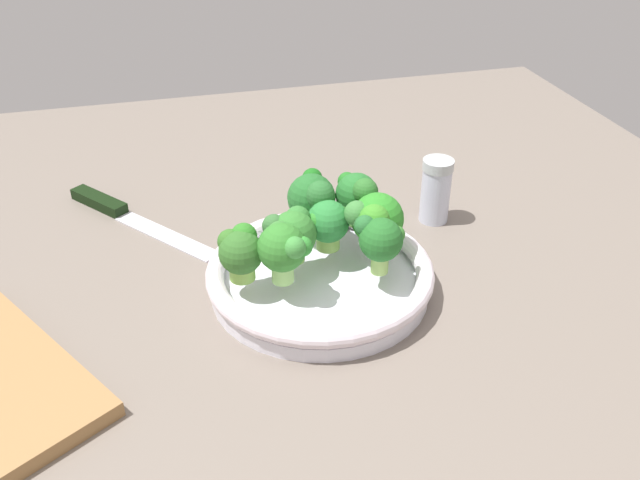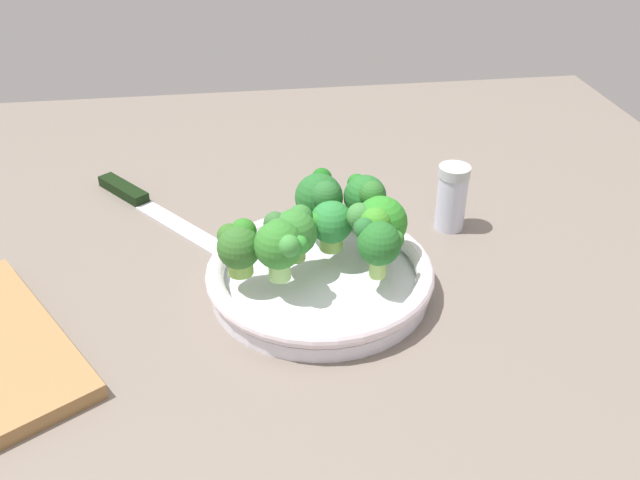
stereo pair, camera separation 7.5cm
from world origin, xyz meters
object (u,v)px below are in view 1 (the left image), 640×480
broccoli_floret_5 (288,231)px  knife (122,213)px  broccoli_floret_0 (240,250)px  broccoli_floret_2 (283,248)px  bowl (320,276)px  broccoli_floret_6 (380,240)px  broccoli_floret_3 (313,198)px  pepper_shaker (436,190)px  broccoli_floret_1 (328,222)px  broccoli_floret_7 (357,194)px  broccoli_floret_4 (375,219)px

broccoli_floret_5 → knife: (-21.02, -18.38, -6.65)cm
broccoli_floret_0 → broccoli_floret_2: size_ratio=0.88×
bowl → knife: bowl is taller
broccoli_floret_6 → broccoli_floret_3: bearing=-155.5°
broccoli_floret_0 → broccoli_floret_2: (1.81, 4.31, 0.77)cm
bowl → pepper_shaker: 22.02cm
knife → pepper_shaker: bearing=74.1°
broccoli_floret_6 → knife: size_ratio=0.29×
broccoli_floret_1 → broccoli_floret_7: broccoli_floret_7 is taller
broccoli_floret_0 → pepper_shaker: (-11.89, 27.44, -2.67)cm
broccoli_floret_0 → broccoli_floret_6: 14.87cm
broccoli_floret_7 → bowl: bearing=-43.0°
broccoli_floret_1 → broccoli_floret_6: (6.08, 4.06, 0.67)cm
broccoli_floret_3 → broccoli_floret_4: size_ratio=1.05×
broccoli_floret_2 → broccoli_floret_1: bearing=129.5°
broccoli_floret_2 → bowl: bearing=116.2°
broccoli_floret_1 → broccoli_floret_3: (-4.35, -0.68, 0.92)cm
broccoli_floret_3 → broccoli_floret_5: 6.81cm
broccoli_floret_1 → knife: 31.31cm
broccoli_floret_5 → broccoli_floret_7: (-4.87, 9.42, 0.83)cm
bowl → knife: size_ratio=1.14×
knife → pepper_shaker: 41.88cm
broccoli_floret_3 → pepper_shaker: 18.43cm
broccoli_floret_2 → broccoli_floret_7: 14.09cm
broccoli_floret_2 → broccoli_floret_3: size_ratio=0.94×
broccoli_floret_1 → bowl: bearing=-30.5°
broccoli_floret_1 → broccoli_floret_7: 6.08cm
broccoli_floret_5 → broccoli_floret_3: bearing=142.4°
broccoli_floret_1 → knife: bearing=-130.8°
bowl → broccoli_floret_4: bearing=98.7°
broccoli_floret_0 → pepper_shaker: broccoli_floret_0 is taller
broccoli_floret_3 → knife: 28.41cm
broccoli_floret_2 → broccoli_floret_4: bearing=106.2°
broccoli_floret_0 → broccoli_floret_7: 16.80cm
broccoli_floret_5 → broccoli_floret_1: bearing=101.9°
broccoli_floret_4 → broccoli_floret_5: broccoli_floret_4 is taller
broccoli_floret_2 → knife: size_ratio=0.30×
bowl → broccoli_floret_2: 7.80cm
broccoli_floret_5 → pepper_shaker: broccoli_floret_5 is taller
broccoli_floret_0 → bowl: bearing=92.7°
broccoli_floret_3 → knife: size_ratio=0.32×
broccoli_floret_2 → pepper_shaker: size_ratio=0.78×
knife → pepper_shaker: size_ratio=2.55×
broccoli_floret_3 → knife: broccoli_floret_3 is taller
broccoli_floret_2 → broccoli_floret_6: bearing=84.8°
broccoli_floret_5 → pepper_shaker: size_ratio=0.68×
bowl → broccoli_floret_7: broccoli_floret_7 is taller
broccoli_floret_1 → pepper_shaker: (-8.55, 16.90, -2.66)cm
bowl → broccoli_floret_1: broccoli_floret_1 is taller
broccoli_floret_1 → broccoli_floret_5: size_ratio=0.99×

